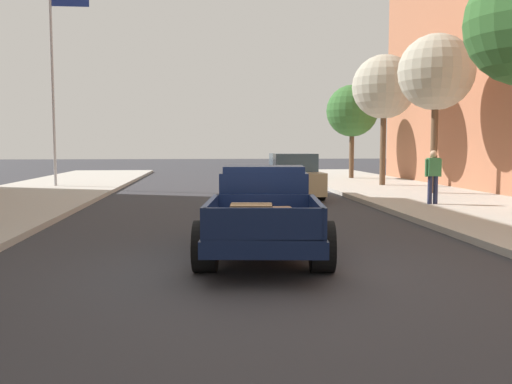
% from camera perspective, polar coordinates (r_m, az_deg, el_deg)
% --- Properties ---
extents(ground_plane, '(140.00, 140.00, 0.00)m').
position_cam_1_polar(ground_plane, '(8.62, -0.20, -8.22)').
color(ground_plane, '#333338').
extents(hotrod_truck_navy, '(2.53, 5.06, 1.58)m').
position_cam_1_polar(hotrod_truck_navy, '(10.00, 0.81, -2.02)').
color(hotrod_truck_navy, '#0F1938').
rests_on(hotrod_truck_navy, ground).
extents(car_background_tan, '(1.89, 4.31, 1.65)m').
position_cam_1_polar(car_background_tan, '(20.48, 3.78, 1.55)').
color(car_background_tan, tan).
rests_on(car_background_tan, ground).
extents(pedestrian_sidewalk_right, '(0.53, 0.22, 1.65)m').
position_cam_1_polar(pedestrian_sidewalk_right, '(17.69, 17.94, 1.83)').
color(pedestrian_sidewalk_right, '#232847').
rests_on(pedestrian_sidewalk_right, sidewalk_right).
extents(flagpole, '(1.74, 0.16, 9.16)m').
position_cam_1_polar(flagpole, '(26.27, -19.97, 12.95)').
color(flagpole, '#B2B2B7').
rests_on(flagpole, sidewalk_left).
extents(street_tree_second, '(2.83, 2.83, 5.95)m').
position_cam_1_polar(street_tree_second, '(22.00, 18.21, 11.69)').
color(street_tree_second, brown).
rests_on(street_tree_second, sidewalk_right).
extents(street_tree_third, '(2.86, 2.86, 5.86)m').
position_cam_1_polar(street_tree_third, '(25.74, 13.17, 10.55)').
color(street_tree_third, brown).
rests_on(street_tree_third, sidewalk_right).
extents(street_tree_farthest, '(2.82, 2.82, 5.10)m').
position_cam_1_polar(street_tree_farthest, '(30.79, 9.97, 8.28)').
color(street_tree_farthest, brown).
rests_on(street_tree_farthest, sidewalk_right).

